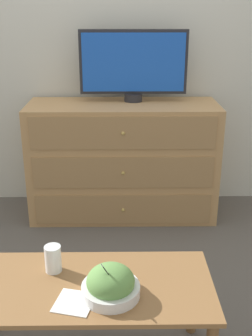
{
  "coord_description": "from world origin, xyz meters",
  "views": [
    {
      "loc": [
        0.13,
        -3.1,
        1.46
      ],
      "look_at": [
        0.15,
        -1.33,
        0.77
      ],
      "focal_mm": 45.0,
      "sensor_mm": 36.0,
      "label": 1
    }
  ],
  "objects": [
    {
      "name": "ground_plane",
      "position": [
        0.0,
        0.0,
        0.0
      ],
      "size": [
        12.0,
        12.0,
        0.0
      ],
      "primitive_type": "plane",
      "color": "#56514C"
    },
    {
      "name": "coffee_table",
      "position": [
        -0.01,
        -1.7,
        0.36
      ],
      "size": [
        1.01,
        0.46,
        0.42
      ],
      "color": "olive",
      "rests_on": "ground_plane"
    },
    {
      "name": "drink_cup",
      "position": [
        -0.16,
        -1.61,
        0.47
      ],
      "size": [
        0.07,
        0.07,
        0.12
      ],
      "color": "white",
      "rests_on": "coffee_table"
    },
    {
      "name": "tv",
      "position": [
        0.21,
        -0.18,
        1.08
      ],
      "size": [
        0.74,
        0.13,
        0.48
      ],
      "color": "#232328",
      "rests_on": "dresser"
    },
    {
      "name": "wall_back",
      "position": [
        0.0,
        0.03,
        1.3
      ],
      "size": [
        12.0,
        0.05,
        2.6
      ],
      "color": "silver",
      "rests_on": "ground_plane"
    },
    {
      "name": "napkin",
      "position": [
        -0.05,
        -1.82,
        0.42
      ],
      "size": [
        0.17,
        0.17,
        0.0
      ],
      "color": "white",
      "rests_on": "coffee_table"
    },
    {
      "name": "takeout_bowl",
      "position": [
        0.08,
        -1.77,
        0.47
      ],
      "size": [
        0.23,
        0.23,
        0.16
      ],
      "color": "silver",
      "rests_on": "coffee_table"
    },
    {
      "name": "dresser",
      "position": [
        0.14,
        -0.27,
        0.41
      ],
      "size": [
        1.31,
        0.49,
        0.82
      ],
      "color": "tan",
      "rests_on": "ground_plane"
    }
  ]
}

